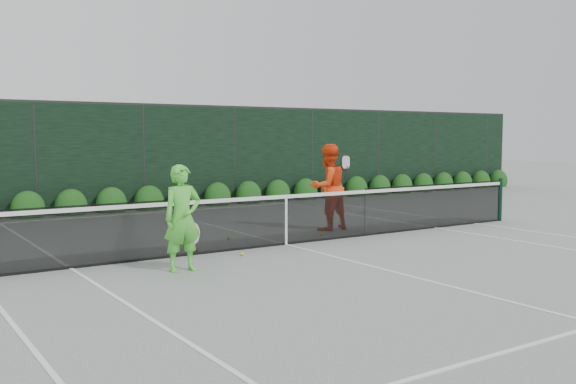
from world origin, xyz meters
TOP-DOWN VIEW (x-y plane):
  - ground at (0.00, 0.00)m, footprint 80.00×80.00m
  - tennis_net at (-0.02, 0.00)m, footprint 12.90×0.10m
  - player_woman at (-2.68, -1.13)m, footprint 0.66×0.42m
  - player_man at (1.87, 1.12)m, footprint 1.00×0.80m
  - court_lines at (0.00, 0.00)m, footprint 11.03×23.83m
  - windscreen_fence at (0.00, -2.71)m, footprint 32.00×21.07m
  - hedge_row at (-0.00, 7.15)m, footprint 31.66×0.65m
  - tennis_balls at (-0.61, 0.36)m, footprint 3.07×1.78m

SIDE VIEW (x-z plane):
  - ground at x=0.00m, z-range 0.00..0.00m
  - court_lines at x=0.00m, z-range 0.00..0.01m
  - tennis_balls at x=-0.61m, z-range 0.00..0.07m
  - hedge_row at x=0.00m, z-range -0.23..0.70m
  - tennis_net at x=-0.02m, z-range 0.00..1.07m
  - player_woman at x=-2.68m, z-range 0.00..1.67m
  - player_man at x=1.87m, z-range 0.00..1.94m
  - windscreen_fence at x=0.00m, z-range -0.02..3.04m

